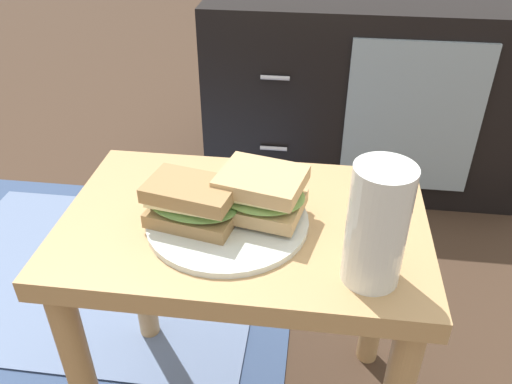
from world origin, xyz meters
TOP-DOWN VIEW (x-y plane):
  - side_table at (0.00, 0.00)m, footprint 0.56×0.36m
  - tv_cabinet at (0.24, 0.95)m, footprint 0.96×0.46m
  - area_rug at (-0.44, 0.32)m, footprint 1.03×0.78m
  - plate at (-0.02, -0.02)m, footprint 0.24×0.24m
  - sandwich_front at (-0.07, -0.03)m, footprint 0.15×0.11m
  - sandwich_back at (0.03, -0.00)m, footprint 0.15×0.13m
  - beer_glass at (0.18, -0.11)m, footprint 0.08×0.08m

SIDE VIEW (x-z plane):
  - area_rug at x=-0.44m, z-range 0.00..0.01m
  - tv_cabinet at x=0.24m, z-range 0.00..0.58m
  - side_table at x=0.00m, z-range 0.14..0.60m
  - plate at x=-0.02m, z-range 0.46..0.47m
  - sandwich_front at x=-0.07m, z-range 0.47..0.54m
  - sandwich_back at x=0.03m, z-range 0.48..0.54m
  - beer_glass at x=0.18m, z-range 0.46..0.63m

